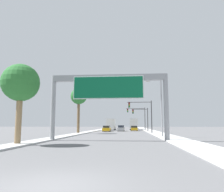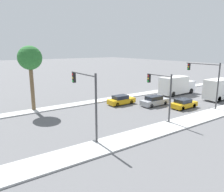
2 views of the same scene
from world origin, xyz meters
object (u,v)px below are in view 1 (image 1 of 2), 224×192
at_px(car_mid_left, 121,128).
at_px(truck_box_secondary, 134,124).
at_px(street_lamp_right, 159,103).
at_px(palm_tree_foreground, 21,84).
at_px(sign_gantry, 108,90).
at_px(truck_box_primary, 111,124).
at_px(car_near_right, 134,128).
at_px(car_near_left, 107,129).
at_px(traffic_light_mid_block, 142,116).
at_px(palm_tree_background, 79,97).
at_px(traffic_light_near_intersection, 144,111).
at_px(traffic_light_far_intersection, 139,115).

distance_m(car_mid_left, truck_box_secondary, 12.71).
relative_size(car_mid_left, street_lamp_right, 0.58).
relative_size(car_mid_left, palm_tree_foreground, 0.65).
distance_m(sign_gantry, palm_tree_foreground, 9.37).
bearing_deg(truck_box_primary, car_near_right, -44.45).
relative_size(sign_gantry, car_near_right, 3.17).
xyz_separation_m(car_mid_left, truck_box_primary, (-3.50, 9.33, 1.03)).
bearing_deg(car_near_left, truck_box_primary, 90.00).
distance_m(car_near_right, traffic_light_mid_block, 7.91).
height_order(truck_box_secondary, palm_tree_foreground, palm_tree_foreground).
relative_size(truck_box_secondary, street_lamp_right, 0.89).
distance_m(car_near_right, street_lamp_right, 30.98).
distance_m(truck_box_primary, palm_tree_background, 26.48).
distance_m(traffic_light_mid_block, street_lamp_right, 23.65).
bearing_deg(truck_box_secondary, car_near_right, -90.00).
relative_size(traffic_light_near_intersection, palm_tree_foreground, 0.90).
bearing_deg(palm_tree_foreground, traffic_light_near_intersection, 63.66).
distance_m(sign_gantry, car_mid_left, 34.94).
xyz_separation_m(car_near_right, traffic_light_far_intersection, (1.52, 3.06, 3.94)).
xyz_separation_m(car_near_right, street_lamp_right, (3.08, -30.54, 4.17)).
bearing_deg(car_mid_left, street_lamp_right, -76.81).
height_order(truck_box_secondary, traffic_light_far_intersection, traffic_light_far_intersection).
xyz_separation_m(truck_box_secondary, palm_tree_background, (-11.33, -28.38, 5.43)).
relative_size(car_near_right, truck_box_primary, 0.53).
height_order(truck_box_secondary, traffic_light_near_intersection, traffic_light_near_intersection).
height_order(car_near_left, traffic_light_near_intersection, traffic_light_near_intersection).
relative_size(traffic_light_near_intersection, traffic_light_far_intersection, 0.98).
xyz_separation_m(car_near_left, palm_tree_background, (-4.33, -12.35, 6.54)).
height_order(car_mid_left, truck_box_primary, truck_box_primary).
bearing_deg(traffic_light_far_intersection, palm_tree_background, -120.58).
xyz_separation_m(sign_gantry, palm_tree_background, (-7.83, 18.37, 1.49)).
xyz_separation_m(car_near_left, traffic_light_far_intersection, (8.52, 9.39, 3.90)).
bearing_deg(truck_box_secondary, traffic_light_near_intersection, -86.32).
height_order(car_near_right, palm_tree_background, palm_tree_background).
bearing_deg(sign_gantry, traffic_light_far_intersection, 82.86).
bearing_deg(palm_tree_background, truck_box_primary, 80.39).
relative_size(truck_box_primary, traffic_light_far_intersection, 1.19).
bearing_deg(car_near_left, traffic_light_mid_block, -3.93).
distance_m(car_near_left, traffic_light_far_intersection, 13.26).
relative_size(truck_box_secondary, palm_tree_foreground, 1.00).
bearing_deg(street_lamp_right, truck_box_secondary, 94.38).
relative_size(traffic_light_mid_block, palm_tree_background, 0.64).
relative_size(truck_box_primary, street_lamp_right, 0.98).
height_order(sign_gantry, traffic_light_near_intersection, sign_gantry).
bearing_deg(palm_tree_background, car_near_right, 58.76).
xyz_separation_m(truck_box_secondary, palm_tree_foreground, (-11.01, -52.34, 3.70)).
height_order(truck_box_primary, truck_box_secondary, truck_box_secondary).
bearing_deg(palm_tree_foreground, truck_box_secondary, 78.12).
xyz_separation_m(traffic_light_mid_block, traffic_light_far_intersection, (-0.44, 10.00, 0.68)).
xyz_separation_m(sign_gantry, traffic_light_near_intersection, (5.21, 20.11, -1.28)).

